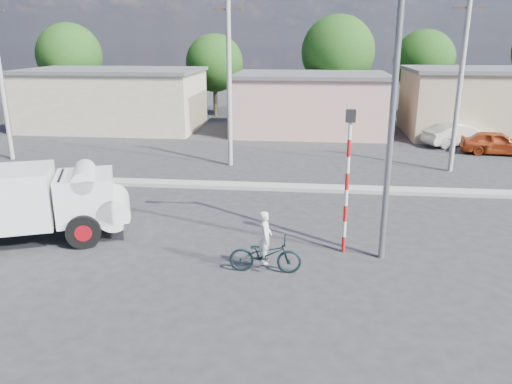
# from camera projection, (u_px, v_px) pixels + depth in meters

# --- Properties ---
(ground_plane) EXTENTS (120.00, 120.00, 0.00)m
(ground_plane) POSITION_uv_depth(u_px,v_px,m) (233.00, 268.00, 14.24)
(ground_plane) COLOR #2A2A2D
(ground_plane) RESTS_ON ground
(median) EXTENTS (40.00, 0.80, 0.16)m
(median) POSITION_uv_depth(u_px,v_px,m) (261.00, 186.00, 21.82)
(median) COLOR #99968E
(median) RESTS_ON ground
(truck) EXTENTS (6.19, 4.08, 2.41)m
(truck) POSITION_uv_depth(u_px,v_px,m) (33.00, 201.00, 15.81)
(truck) COLOR black
(truck) RESTS_ON ground
(bicycle) EXTENTS (2.03, 0.75, 1.06)m
(bicycle) POSITION_uv_depth(u_px,v_px,m) (265.00, 254.00, 13.86)
(bicycle) COLOR black
(bicycle) RESTS_ON ground
(cyclist) EXTENTS (0.37, 0.55, 1.49)m
(cyclist) POSITION_uv_depth(u_px,v_px,m) (265.00, 247.00, 13.80)
(cyclist) COLOR silver
(cyclist) RESTS_ON ground
(car_cream) EXTENTS (4.47, 2.80, 1.39)m
(car_cream) POSITION_uv_depth(u_px,v_px,m) (459.00, 135.00, 30.14)
(car_cream) COLOR beige
(car_cream) RESTS_ON ground
(car_red) EXTENTS (4.02, 2.05, 1.31)m
(car_red) POSITION_uv_depth(u_px,v_px,m) (497.00, 143.00, 28.09)
(car_red) COLOR #A23714
(car_red) RESTS_ON ground
(traffic_pole) EXTENTS (0.28, 0.18, 4.36)m
(traffic_pole) POSITION_uv_depth(u_px,v_px,m) (348.00, 170.00, 14.56)
(traffic_pole) COLOR red
(traffic_pole) RESTS_ON ground
(streetlight) EXTENTS (2.34, 0.22, 9.00)m
(streetlight) POSITION_uv_depth(u_px,v_px,m) (388.00, 89.00, 13.48)
(streetlight) COLOR slate
(streetlight) RESTS_ON ground
(building_row) EXTENTS (37.80, 7.30, 4.44)m
(building_row) POSITION_uv_depth(u_px,v_px,m) (297.00, 101.00, 34.39)
(building_row) COLOR #BEAD90
(building_row) RESTS_ON ground
(tree_row) EXTENTS (43.62, 7.43, 8.42)m
(tree_row) POSITION_uv_depth(u_px,v_px,m) (334.00, 55.00, 39.39)
(tree_row) COLOR #38281E
(tree_row) RESTS_ON ground
(utility_poles) EXTENTS (35.40, 0.24, 8.00)m
(utility_poles) POSITION_uv_depth(u_px,v_px,m) (336.00, 86.00, 24.10)
(utility_poles) COLOR #99968E
(utility_poles) RESTS_ON ground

